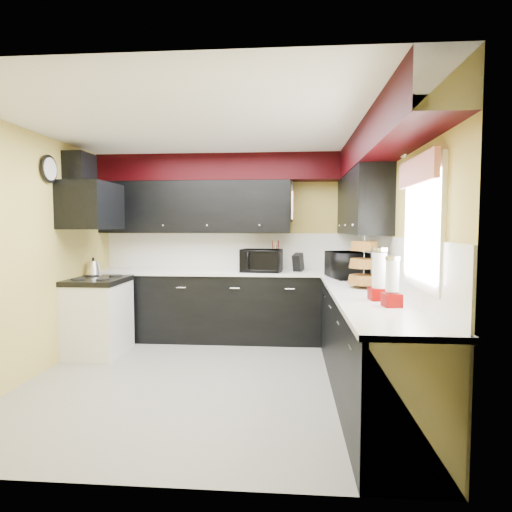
% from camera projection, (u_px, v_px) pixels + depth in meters
% --- Properties ---
extents(ground, '(3.60, 3.60, 0.00)m').
position_uv_depth(ground, '(210.00, 379.00, 4.32)').
color(ground, gray).
rests_on(ground, ground).
extents(wall_back, '(3.60, 0.06, 2.50)m').
position_uv_depth(wall_back, '(233.00, 247.00, 6.02)').
color(wall_back, '#E0C666').
rests_on(wall_back, ground).
extents(wall_right, '(0.06, 3.60, 2.50)m').
position_uv_depth(wall_right, '(395.00, 257.00, 4.09)').
color(wall_right, '#E0C666').
rests_on(wall_right, ground).
extents(wall_left, '(0.06, 3.60, 2.50)m').
position_uv_depth(wall_left, '(35.00, 255.00, 4.37)').
color(wall_left, '#E0C666').
rests_on(wall_left, ground).
extents(ceiling, '(3.60, 3.60, 0.06)m').
position_uv_depth(ceiling, '(208.00, 127.00, 4.14)').
color(ceiling, white).
rests_on(ceiling, wall_back).
extents(cab_back, '(3.60, 0.60, 0.90)m').
position_uv_depth(cab_back, '(230.00, 307.00, 5.78)').
color(cab_back, black).
rests_on(cab_back, ground).
extents(cab_right, '(0.60, 3.00, 0.90)m').
position_uv_depth(cab_right, '(367.00, 347.00, 3.87)').
color(cab_right, black).
rests_on(cab_right, ground).
extents(counter_back, '(3.62, 0.64, 0.04)m').
position_uv_depth(counter_back, '(230.00, 272.00, 5.74)').
color(counter_back, white).
rests_on(counter_back, cab_back).
extents(counter_right, '(0.64, 3.02, 0.04)m').
position_uv_depth(counter_right, '(368.00, 295.00, 3.84)').
color(counter_right, white).
rests_on(counter_right, cab_right).
extents(splash_back, '(3.60, 0.02, 0.50)m').
position_uv_depth(splash_back, '(233.00, 251.00, 6.01)').
color(splash_back, white).
rests_on(splash_back, counter_back).
extents(splash_right, '(0.02, 3.60, 0.50)m').
position_uv_depth(splash_right, '(393.00, 263.00, 4.09)').
color(splash_right, white).
rests_on(splash_right, counter_right).
extents(upper_back, '(2.60, 0.35, 0.70)m').
position_uv_depth(upper_back, '(195.00, 207.00, 5.85)').
color(upper_back, black).
rests_on(upper_back, wall_back).
extents(upper_right, '(0.35, 1.80, 0.70)m').
position_uv_depth(upper_right, '(361.00, 204.00, 4.96)').
color(upper_right, black).
rests_on(upper_right, wall_right).
extents(soffit_back, '(3.60, 0.36, 0.35)m').
position_uv_depth(soffit_back, '(231.00, 168.00, 5.77)').
color(soffit_back, black).
rests_on(soffit_back, wall_back).
extents(soffit_right, '(0.36, 3.24, 0.35)m').
position_uv_depth(soffit_right, '(382.00, 139.00, 3.85)').
color(soffit_right, black).
rests_on(soffit_right, wall_right).
extents(stove, '(0.60, 0.75, 0.86)m').
position_uv_depth(stove, '(98.00, 318.00, 5.15)').
color(stove, white).
rests_on(stove, ground).
extents(cooktop, '(0.62, 0.77, 0.06)m').
position_uv_depth(cooktop, '(97.00, 281.00, 5.12)').
color(cooktop, black).
rests_on(cooktop, stove).
extents(hood, '(0.50, 0.78, 0.55)m').
position_uv_depth(hood, '(91.00, 206.00, 5.06)').
color(hood, black).
rests_on(hood, wall_left).
extents(hood_duct, '(0.24, 0.40, 0.40)m').
position_uv_depth(hood_duct, '(80.00, 170.00, 5.04)').
color(hood_duct, black).
rests_on(hood_duct, wall_left).
extents(window, '(0.03, 0.86, 0.96)m').
position_uv_depth(window, '(423.00, 225.00, 3.17)').
color(window, white).
rests_on(window, wall_right).
extents(valance, '(0.04, 0.88, 0.20)m').
position_uv_depth(valance, '(417.00, 171.00, 3.15)').
color(valance, red).
rests_on(valance, wall_right).
extents(pan_top, '(0.03, 0.22, 0.40)m').
position_uv_depth(pan_top, '(292.00, 191.00, 5.65)').
color(pan_top, black).
rests_on(pan_top, upper_back).
extents(pan_mid, '(0.03, 0.28, 0.46)m').
position_uv_depth(pan_mid, '(292.00, 210.00, 5.54)').
color(pan_mid, black).
rests_on(pan_mid, upper_back).
extents(pan_low, '(0.03, 0.24, 0.42)m').
position_uv_depth(pan_low, '(292.00, 213.00, 5.80)').
color(pan_low, black).
rests_on(pan_low, upper_back).
extents(cut_board, '(0.03, 0.26, 0.35)m').
position_uv_depth(cut_board, '(293.00, 206.00, 5.42)').
color(cut_board, white).
rests_on(cut_board, upper_back).
extents(baskets, '(0.27, 0.27, 0.50)m').
position_uv_depth(baskets, '(364.00, 263.00, 4.16)').
color(baskets, brown).
rests_on(baskets, upper_right).
extents(clock, '(0.03, 0.30, 0.30)m').
position_uv_depth(clock, '(49.00, 169.00, 4.55)').
color(clock, black).
rests_on(clock, wall_left).
extents(deco_plate, '(0.03, 0.24, 0.24)m').
position_uv_depth(deco_plate, '(404.00, 144.00, 3.67)').
color(deco_plate, white).
rests_on(deco_plate, wall_right).
extents(toaster_oven, '(0.57, 0.50, 0.30)m').
position_uv_depth(toaster_oven, '(261.00, 261.00, 5.63)').
color(toaster_oven, black).
rests_on(toaster_oven, counter_back).
extents(microwave, '(0.49, 0.62, 0.30)m').
position_uv_depth(microwave, '(347.00, 265.00, 4.96)').
color(microwave, black).
rests_on(microwave, counter_right).
extents(utensil_crock, '(0.19, 0.19, 0.18)m').
position_uv_depth(utensil_crock, '(276.00, 264.00, 5.74)').
color(utensil_crock, white).
rests_on(utensil_crock, counter_back).
extents(knife_block, '(0.15, 0.18, 0.23)m').
position_uv_depth(knife_block, '(298.00, 263.00, 5.67)').
color(knife_block, black).
rests_on(knife_block, counter_back).
extents(kettle, '(0.21, 0.21, 0.18)m').
position_uv_depth(kettle, '(93.00, 268.00, 5.40)').
color(kettle, silver).
rests_on(kettle, cooktop).
extents(dispenser_a, '(0.16, 0.16, 0.41)m').
position_uv_depth(dispenser_a, '(379.00, 275.00, 3.47)').
color(dispenser_a, maroon).
rests_on(dispenser_a, counter_right).
extents(dispenser_b, '(0.14, 0.14, 0.34)m').
position_uv_depth(dispenser_b, '(392.00, 284.00, 3.18)').
color(dispenser_b, '#600A16').
rests_on(dispenser_b, counter_right).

